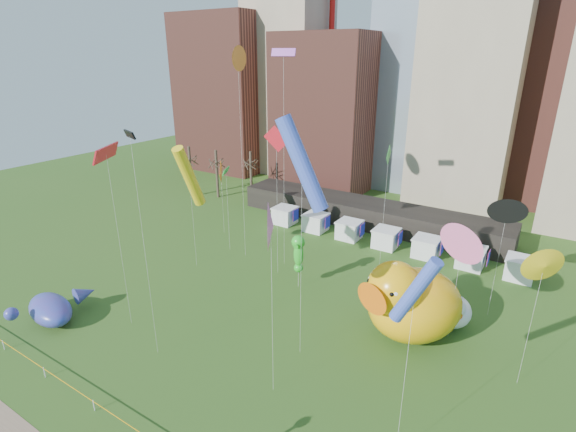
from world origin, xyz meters
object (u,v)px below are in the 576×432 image
Objects in this scene: seahorse_green at (298,251)px; seahorse_purple at (378,286)px; small_duck at (452,310)px; whale_inflatable at (53,308)px; big_duck at (410,301)px.

seahorse_purple is (9.10, -1.56, -0.50)m from seahorse_green.
seahorse_green is (-14.98, -1.46, 2.50)m from small_duck.
big_duck is at bearing 40.12° from whale_inflatable.
seahorse_green is 23.24m from whale_inflatable.
seahorse_green is 9.25m from seahorse_purple.
whale_inflatable is (-15.60, -16.97, -2.92)m from seahorse_green.
small_duck is 15.26m from seahorse_green.
seahorse_purple is (-5.88, -3.02, 2.00)m from small_duck.
seahorse_purple is (-3.13, 0.57, 0.16)m from big_duck.
small_duck is 0.65× the size of whale_inflatable.
small_duck is 35.72m from whale_inflatable.
seahorse_purple reaches higher than whale_inflatable.
small_duck is (2.76, 3.59, -1.84)m from big_duck.
big_duck is 31.62m from whale_inflatable.
whale_inflatable is at bearing -127.13° from big_duck.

